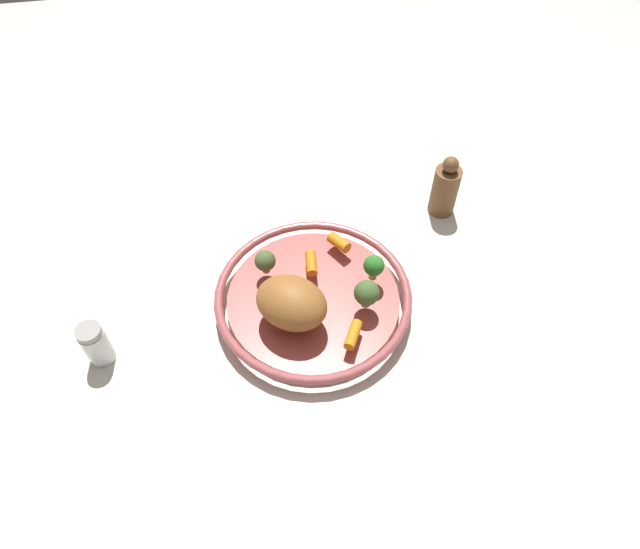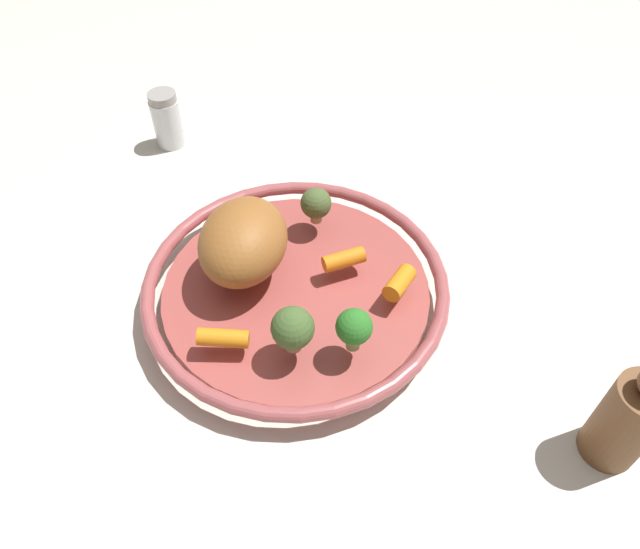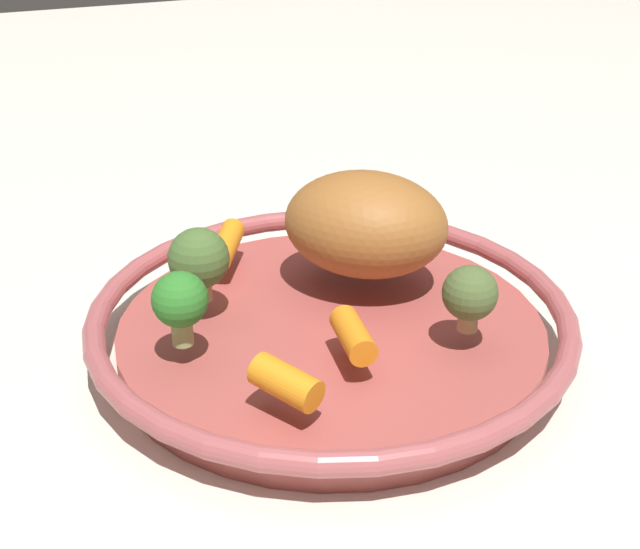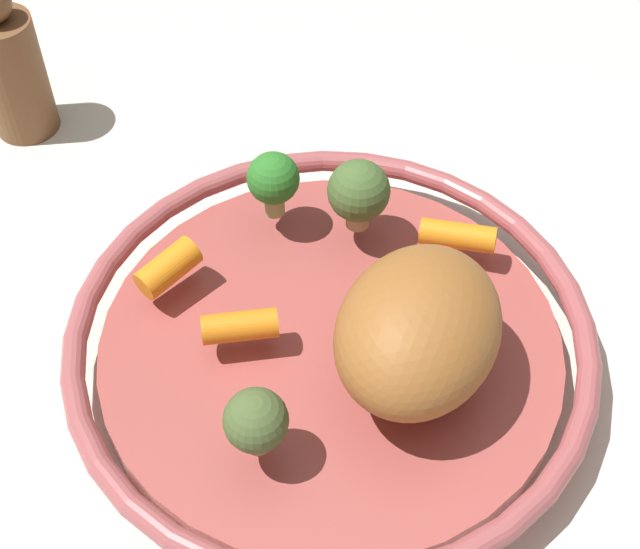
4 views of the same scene
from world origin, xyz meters
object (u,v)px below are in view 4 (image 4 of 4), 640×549
at_px(serving_bowl, 331,344).
at_px(roast_chicken_piece, 418,330).
at_px(baby_carrot_center, 458,236).
at_px(broccoli_floret_edge, 359,192).
at_px(broccoli_floret_large, 273,180).
at_px(broccoli_floret_mid, 256,421).
at_px(pepper_mill, 12,69).
at_px(baby_carrot_near_rim, 168,268).
at_px(baby_carrot_left, 240,326).

xyz_separation_m(serving_bowl, roast_chicken_piece, (0.04, -0.04, 0.06)).
distance_m(baby_carrot_center, broccoli_floret_edge, 0.07).
bearing_deg(broccoli_floret_large, broccoli_floret_edge, -24.51).
height_order(broccoli_floret_edge, broccoli_floret_mid, broccoli_floret_edge).
height_order(roast_chicken_piece, pepper_mill, pepper_mill).
bearing_deg(baby_carrot_near_rim, serving_bowl, -33.61).
relative_size(roast_chicken_piece, baby_carrot_left, 2.55).
xyz_separation_m(baby_carrot_left, broccoli_floret_edge, (0.10, 0.08, 0.02)).
bearing_deg(baby_carrot_center, broccoli_floret_large, 152.95).
bearing_deg(roast_chicken_piece, broccoli_floret_mid, -162.35).
bearing_deg(roast_chicken_piece, broccoli_floret_large, 110.83).
relative_size(baby_carrot_center, pepper_mill, 0.38).
height_order(serving_bowl, broccoli_floret_mid, broccoli_floret_mid).
bearing_deg(roast_chicken_piece, baby_carrot_near_rim, 142.56).
distance_m(roast_chicken_piece, baby_carrot_near_rim, 0.18).
distance_m(serving_bowl, broccoli_floret_large, 0.12).
height_order(serving_bowl, pepper_mill, pepper_mill).
distance_m(roast_chicken_piece, pepper_mill, 0.41).
xyz_separation_m(baby_carrot_center, baby_carrot_left, (-0.16, -0.04, 0.00)).
relative_size(baby_carrot_near_rim, broccoli_floret_mid, 0.93).
bearing_deg(baby_carrot_near_rim, pepper_mill, 112.81).
distance_m(broccoli_floret_large, broccoli_floret_edge, 0.06).
height_order(baby_carrot_near_rim, pepper_mill, pepper_mill).
height_order(roast_chicken_piece, broccoli_floret_mid, roast_chicken_piece).
relative_size(baby_carrot_center, broccoli_floret_edge, 0.95).
height_order(serving_bowl, baby_carrot_left, baby_carrot_left).
relative_size(roast_chicken_piece, baby_carrot_near_rim, 2.81).
bearing_deg(pepper_mill, baby_carrot_left, -64.86).
bearing_deg(serving_bowl, broccoli_floret_large, 97.91).
relative_size(serving_bowl, baby_carrot_left, 7.23).
bearing_deg(pepper_mill, baby_carrot_center, -39.79).
bearing_deg(baby_carrot_center, roast_chicken_piece, -122.67).
height_order(baby_carrot_center, pepper_mill, pepper_mill).
distance_m(roast_chicken_piece, broccoli_floret_mid, 0.11).
xyz_separation_m(roast_chicken_piece, broccoli_floret_edge, (-0.00, 0.13, -0.01)).
relative_size(roast_chicken_piece, broccoli_floret_mid, 2.62).
xyz_separation_m(roast_chicken_piece, broccoli_floret_large, (-0.06, 0.15, -0.01)).
bearing_deg(broccoli_floret_mid, baby_carrot_center, 37.53).
xyz_separation_m(roast_chicken_piece, pepper_mill, (-0.24, 0.34, -0.02)).
distance_m(roast_chicken_piece, broccoli_floret_large, 0.16).
xyz_separation_m(serving_bowl, baby_carrot_left, (-0.06, 0.01, 0.03)).
distance_m(baby_carrot_center, broccoli_floret_mid, 0.21).
bearing_deg(pepper_mill, roast_chicken_piece, -55.05).
xyz_separation_m(baby_carrot_left, broccoli_floret_large, (0.04, 0.10, 0.02)).
bearing_deg(broccoli_floret_edge, baby_carrot_near_rim, -171.34).
bearing_deg(pepper_mill, broccoli_floret_edge, -42.19).
distance_m(baby_carrot_near_rim, pepper_mill, 0.25).
relative_size(baby_carrot_left, pepper_mill, 0.35).
xyz_separation_m(baby_carrot_center, broccoli_floret_large, (-0.12, 0.06, 0.02)).
xyz_separation_m(baby_carrot_center, broccoli_floret_mid, (-0.16, -0.12, 0.02)).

